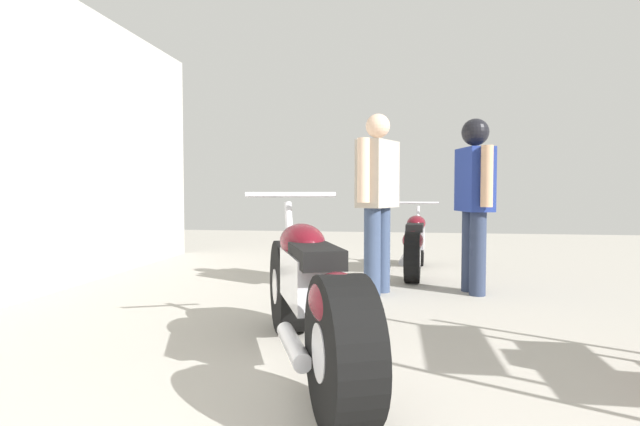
# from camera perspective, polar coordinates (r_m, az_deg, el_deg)

# --- Properties ---
(ground_plane) EXTENTS (16.19, 16.19, 0.00)m
(ground_plane) POSITION_cam_1_polar(r_m,az_deg,el_deg) (3.83, 4.87, -12.32)
(ground_plane) COLOR #A8A399
(motorcycle_maroon_cruiser) EXTENTS (0.98, 2.02, 0.97)m
(motorcycle_maroon_cruiser) POSITION_cam_1_polar(r_m,az_deg,el_deg) (2.77, -1.11, -9.43)
(motorcycle_maroon_cruiser) COLOR black
(motorcycle_maroon_cruiser) RESTS_ON ground_plane
(motorcycle_black_naked) EXTENTS (0.53, 1.80, 0.84)m
(motorcycle_black_naked) POSITION_cam_1_polar(r_m,az_deg,el_deg) (6.00, 10.81, -3.45)
(motorcycle_black_naked) COLOR black
(motorcycle_black_naked) RESTS_ON ground_plane
(mechanic_in_blue) EXTENTS (0.41, 0.66, 1.70)m
(mechanic_in_blue) POSITION_cam_1_polar(r_m,az_deg,el_deg) (4.75, 6.59, 2.33)
(mechanic_in_blue) COLOR #384766
(mechanic_in_blue) RESTS_ON ground_plane
(mechanic_with_helmet) EXTENTS (0.33, 0.66, 1.66)m
(mechanic_with_helmet) POSITION_cam_1_polar(r_m,az_deg,el_deg) (4.96, 17.24, 2.61)
(mechanic_with_helmet) COLOR #2D3851
(mechanic_with_helmet) RESTS_ON ground_plane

